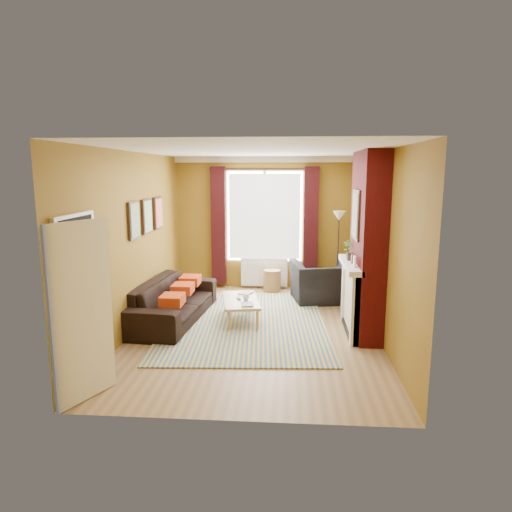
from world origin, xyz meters
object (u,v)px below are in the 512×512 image
Objects in this scene: sofa at (173,300)px; coffee_table at (241,301)px; armchair at (324,282)px; wicker_stool at (272,281)px; floor_lamp at (339,229)px.

sofa is 1.15m from coffee_table.
armchair reaches higher than wicker_stool.
coffee_table is 0.71× the size of floor_lamp.
wicker_stool reaches higher than coffee_table.
wicker_stool is at bearing 170.04° from floor_lamp.
armchair is at bearing -33.75° from wicker_stool.
wicker_stool is at bearing 66.25° from coffee_table.
armchair is 2.54× the size of wicker_stool.
coffee_table is (1.15, 0.05, -0.01)m from sofa.
armchair is 0.69× the size of floor_lamp.
coffee_table is 2.61× the size of wicker_stool.
armchair is at bearing -123.81° from floor_lamp.
coffee_table is at bearing -135.46° from floor_lamp.
armchair reaches higher than sofa.
coffee_table is (-1.48, -1.30, -0.05)m from armchair.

